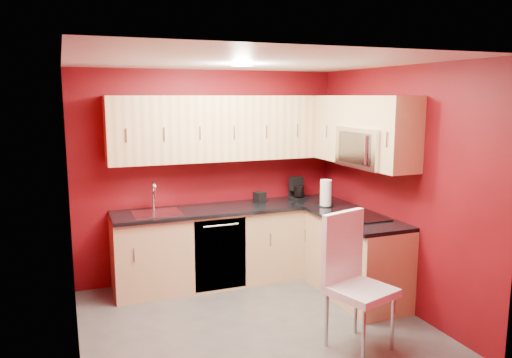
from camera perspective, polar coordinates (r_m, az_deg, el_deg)
floor at (r=5.06m, az=-0.27°, el=-16.28°), size 3.20×3.20×0.00m
ceiling at (r=4.56m, az=-0.29°, el=13.29°), size 3.20×3.20×0.00m
wall_back at (r=6.05m, az=-5.37°, el=0.44°), size 3.20×0.00×3.20m
wall_front at (r=3.33m, az=9.06°, el=-7.13°), size 3.20×0.00×3.20m
wall_left at (r=4.36m, az=-20.38°, el=-3.68°), size 0.00×3.00×3.00m
wall_right at (r=5.42m, az=15.72°, el=-0.93°), size 0.00×3.00×3.00m
base_cabinets_back at (r=6.01m, az=-2.61°, el=-7.56°), size 2.80×0.60×0.87m
base_cabinets_right at (r=5.65m, az=11.34°, el=-8.87°), size 0.60×1.30×0.87m
countertop_back at (r=5.88m, az=-2.59°, el=-3.36°), size 2.80×0.63×0.04m
countertop_right at (r=5.51m, az=11.45°, el=-4.44°), size 0.63×1.27×0.04m
upper_cabinets_back at (r=5.88m, az=-3.10°, el=5.84°), size 2.80×0.35×0.75m
upper_cabinets_right at (r=5.61m, az=11.86°, el=6.12°), size 0.35×1.55×0.75m
microwave at (r=5.41m, az=12.89°, el=3.55°), size 0.42×0.76×0.42m
cooktop at (r=5.47m, az=11.61°, el=-4.27°), size 0.50×0.55×0.01m
sink at (r=5.67m, az=-11.31°, el=-3.46°), size 0.52×0.42×0.35m
dishwasher_front at (r=5.68m, az=-4.08°, el=-8.62°), size 0.60×0.02×0.82m
downlight at (r=4.84m, az=-1.59°, el=12.89°), size 0.20×0.20×0.01m
coffee_maker at (r=6.28m, az=4.90°, el=-1.09°), size 0.21×0.25×0.28m
napkin_holder at (r=6.09m, az=0.42°, el=-2.09°), size 0.15×0.15×0.13m
paper_towel at (r=5.92m, az=7.98°, el=-1.61°), size 0.22×0.22×0.32m
dining_chair at (r=4.49m, az=11.89°, el=-11.60°), size 0.61×0.63×1.19m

